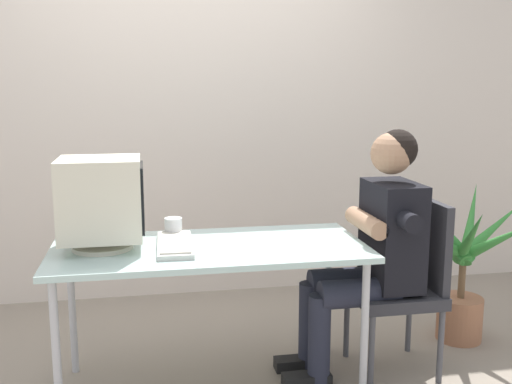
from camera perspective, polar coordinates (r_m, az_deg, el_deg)
The scene contains 8 objects.
wall_back at distance 4.13m, azimuth -2.54°, elevation 10.86°, with size 8.00×0.10×3.00m, color beige.
desk at distance 2.82m, azimuth -4.45°, elevation -6.24°, with size 1.47×0.68×0.71m.
crt_monitor at distance 2.79m, azimuth -14.63°, elevation -0.74°, with size 0.38×0.33×0.42m.
keyboard at distance 2.80m, azimuth -7.79°, elevation -4.99°, with size 0.17×0.44×0.03m.
office_chair at distance 3.15m, azimuth 14.26°, elevation -8.07°, with size 0.42×0.42×0.89m.
person_seated at distance 3.02m, azimuth 11.18°, elevation -4.91°, with size 0.68×0.57×1.25m.
potted_plant at distance 3.60m, azimuth 19.21°, elevation -6.94°, with size 0.84×0.81×0.91m.
desk_mug at distance 2.98m, azimuth -7.95°, elevation -3.37°, with size 0.09×0.10×0.10m.
Camera 1 is at (-0.28, -2.69, 1.46)m, focal length 41.63 mm.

